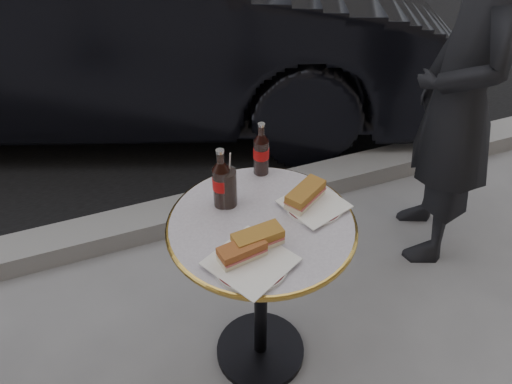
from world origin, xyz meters
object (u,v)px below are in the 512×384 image
object	(u,v)px
cola_glass	(227,187)
bistro_table	(261,295)
parked_car	(107,13)
pedestrian	(459,100)
plate_right	(314,205)
cola_bottle_right	(261,149)
plate_left	(251,263)
cola_bottle_left	(221,178)

from	to	relation	value
cola_glass	bistro_table	bearing A→B (deg)	-60.30
parked_car	pedestrian	size ratio (longest dim) A/B	2.67
plate_right	cola_bottle_right	xyz separation A→B (m)	(-0.09, 0.24, 0.10)
bistro_table	plate_right	distance (m)	0.42
plate_right	parked_car	bearing A→B (deg)	99.69
plate_left	cola_bottle_left	distance (m)	0.31
parked_car	pedestrian	world-z (taller)	pedestrian
plate_right	pedestrian	distance (m)	0.89
bistro_table	cola_bottle_left	distance (m)	0.50
plate_right	cola_bottle_right	world-z (taller)	cola_bottle_right
cola_glass	pedestrian	distance (m)	1.11
bistro_table	plate_left	size ratio (longest dim) A/B	3.22
cola_glass	pedestrian	size ratio (longest dim) A/B	0.09
plate_left	cola_glass	size ratio (longest dim) A/B	1.63
cola_bottle_right	pedestrian	world-z (taller)	pedestrian
plate_right	bistro_table	bearing A→B (deg)	-177.58
parked_car	pedestrian	xyz separation A→B (m)	(1.21, -1.88, 0.10)
cola_bottle_left	parked_car	distance (m)	2.08
bistro_table	plate_right	world-z (taller)	plate_right
plate_right	pedestrian	size ratio (longest dim) A/B	0.12
plate_right	cola_bottle_left	xyz separation A→B (m)	(-0.28, 0.12, 0.11)
plate_right	cola_bottle_right	size ratio (longest dim) A/B	0.95
cola_glass	parked_car	world-z (taller)	parked_car
plate_left	cola_glass	xyz separation A→B (m)	(0.03, 0.29, 0.06)
plate_left	cola_bottle_right	world-z (taller)	cola_bottle_right
bistro_table	cola_glass	bearing A→B (deg)	119.70
cola_bottle_left	cola_bottle_right	xyz separation A→B (m)	(0.19, 0.12, -0.01)
plate_left	parked_car	size ratio (longest dim) A/B	0.05
bistro_table	plate_right	xyz separation A→B (m)	(0.19, 0.01, 0.37)
parked_car	pedestrian	distance (m)	2.23
cola_glass	parked_car	xyz separation A→B (m)	(-0.11, 2.08, -0.09)
parked_car	plate_left	bearing A→B (deg)	-158.31
bistro_table	cola_bottle_left	size ratio (longest dim) A/B	3.31
bistro_table	cola_bottle_right	xyz separation A→B (m)	(0.10, 0.25, 0.47)
bistro_table	cola_glass	distance (m)	0.46
cola_bottle_right	parked_car	bearing A→B (deg)	98.19
cola_glass	pedestrian	xyz separation A→B (m)	(1.10, 0.20, 0.01)
cola_bottle_left	pedestrian	distance (m)	1.13
cola_bottle_left	cola_glass	world-z (taller)	cola_bottle_left
bistro_table	cola_bottle_left	bearing A→B (deg)	124.46
cola_bottle_right	plate_left	bearing A→B (deg)	-115.40
plate_right	parked_car	xyz separation A→B (m)	(-0.38, 2.20, -0.03)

